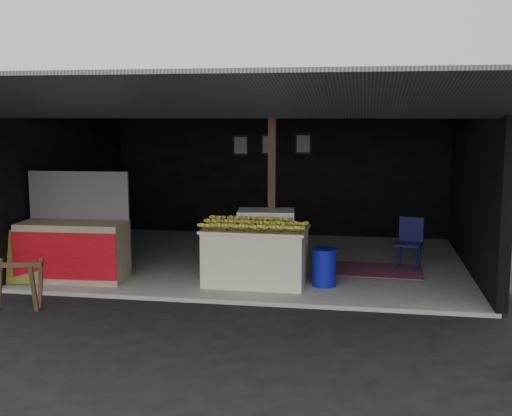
% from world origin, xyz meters
% --- Properties ---
extents(ground, '(80.00, 80.00, 0.00)m').
position_xyz_m(ground, '(0.00, 0.00, 0.00)').
color(ground, black).
rests_on(ground, ground).
extents(concrete_slab, '(7.00, 5.00, 0.06)m').
position_xyz_m(concrete_slab, '(0.00, 2.50, 0.03)').
color(concrete_slab, gray).
rests_on(concrete_slab, ground).
extents(shophouse, '(7.40, 7.29, 3.02)m').
position_xyz_m(shophouse, '(0.00, 2.82, 2.10)').
color(shophouse, black).
rests_on(shophouse, ground).
extents(banana_table, '(1.53, 0.96, 0.84)m').
position_xyz_m(banana_table, '(0.20, 0.93, 0.48)').
color(banana_table, silver).
rests_on(banana_table, concrete_slab).
extents(banana_pile, '(1.41, 0.86, 0.17)m').
position_xyz_m(banana_pile, '(0.20, 0.93, 0.98)').
color(banana_pile, yellow).
rests_on(banana_pile, banana_table).
extents(white_crate, '(0.95, 0.70, 0.98)m').
position_xyz_m(white_crate, '(0.23, 1.72, 0.55)').
color(white_crate, white).
rests_on(white_crate, concrete_slab).
extents(neighbor_stall, '(1.61, 0.79, 1.62)m').
position_xyz_m(neighbor_stall, '(-2.54, 0.68, 0.55)').
color(neighbor_stall, '#998466').
rests_on(neighbor_stall, concrete_slab).
extents(green_signboard, '(0.53, 0.20, 0.78)m').
position_xyz_m(green_signboard, '(-3.18, 0.35, 0.46)').
color(green_signboard, black).
rests_on(green_signboard, concrete_slab).
extents(sawhorse, '(0.69, 0.69, 0.64)m').
position_xyz_m(sawhorse, '(-2.66, -0.75, 0.41)').
color(sawhorse, '#4D3526').
rests_on(sawhorse, ground).
extents(water_barrel, '(0.35, 0.35, 0.52)m').
position_xyz_m(water_barrel, '(1.21, 0.98, 0.32)').
color(water_barrel, '#0E139A').
rests_on(water_barrel, concrete_slab).
extents(plastic_chair, '(0.47, 0.47, 0.83)m').
position_xyz_m(plastic_chair, '(2.51, 2.31, 0.55)').
color(plastic_chair, '#0A0D39').
rests_on(plastic_chair, concrete_slab).
extents(magenta_rug, '(1.55, 1.07, 0.01)m').
position_xyz_m(magenta_rug, '(1.95, 2.06, 0.07)').
color(magenta_rug, maroon).
rests_on(magenta_rug, concrete_slab).
extents(picture_frames, '(1.62, 0.04, 0.46)m').
position_xyz_m(picture_frames, '(-0.17, 4.89, 1.93)').
color(picture_frames, black).
rests_on(picture_frames, shophouse).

